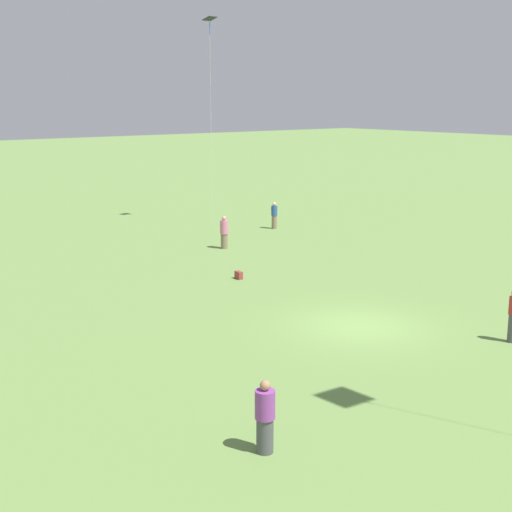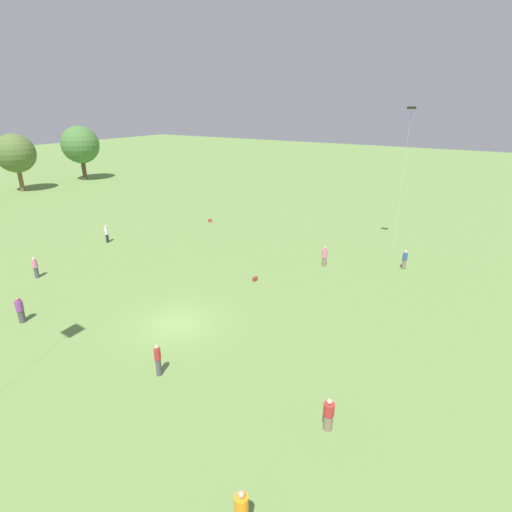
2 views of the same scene
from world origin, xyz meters
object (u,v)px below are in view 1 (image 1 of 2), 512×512
person_0 (265,417)px  kite_2 (210,33)px  person_7 (224,233)px  picnic_bag_1 (239,275)px  person_4 (274,216)px

person_0 → kite_2: (25.65, -16.31, 10.89)m
person_7 → picnic_bag_1: person_7 is taller
kite_2 → person_7: bearing=97.7°
person_0 → person_4: person_0 is taller
kite_2 → person_4: bearing=153.1°
person_0 → kite_2: kite_2 is taller
kite_2 → picnic_bag_1: 18.58m
person_7 → kite_2: (6.87, -3.98, 10.87)m
person_7 → kite_2: kite_2 is taller
person_0 → person_7: (18.79, -12.33, 0.02)m
person_0 → kite_2: 32.29m
person_0 → picnic_bag_1: person_0 is taller
person_0 → person_4: (21.69, -18.19, -0.03)m
person_0 → person_7: size_ratio=0.99×
person_4 → person_7: (-2.91, 5.86, 0.05)m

